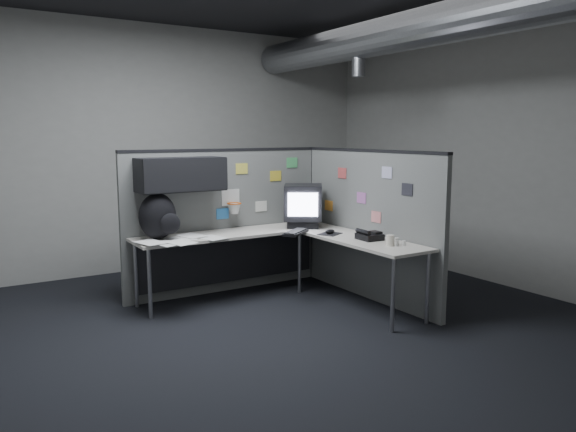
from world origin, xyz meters
TOP-DOWN VIEW (x-y plane):
  - room at (0.56, 0.00)m, footprint 5.62×5.62m
  - partition_back at (-0.25, 1.23)m, footprint 2.44×0.42m
  - partition_right at (1.10, 0.22)m, footprint 0.07×2.23m
  - desk at (0.15, 0.70)m, footprint 2.31×2.11m
  - monitor at (0.70, 0.90)m, footprint 0.59×0.59m
  - keyboard at (0.37, 0.54)m, footprint 0.42×0.35m
  - mouse at (0.67, 0.33)m, footprint 0.30×0.28m
  - phone at (0.82, -0.14)m, footprint 0.22×0.24m
  - bottles at (0.86, -0.48)m, footprint 0.13×0.15m
  - cup at (0.78, -0.48)m, footprint 0.09×0.09m
  - papers at (-0.83, 0.82)m, footprint 0.93×0.66m
  - backpack at (-0.98, 1.02)m, footprint 0.43×0.39m

SIDE VIEW (x-z plane):
  - desk at x=0.15m, z-range 0.25..0.98m
  - papers at x=-0.83m, z-range 0.73..0.75m
  - keyboard at x=0.37m, z-range 0.73..0.77m
  - mouse at x=0.67m, z-range 0.72..0.77m
  - bottles at x=0.86m, z-range 0.72..0.80m
  - phone at x=0.82m, z-range 0.72..0.82m
  - cup at x=0.78m, z-range 0.73..0.83m
  - partition_right at x=1.10m, z-range 0.00..1.63m
  - backpack at x=-0.98m, z-range 0.72..1.20m
  - monitor at x=0.70m, z-range 0.74..1.22m
  - partition_back at x=-0.25m, z-range 0.18..1.81m
  - room at x=0.56m, z-range 0.49..3.71m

